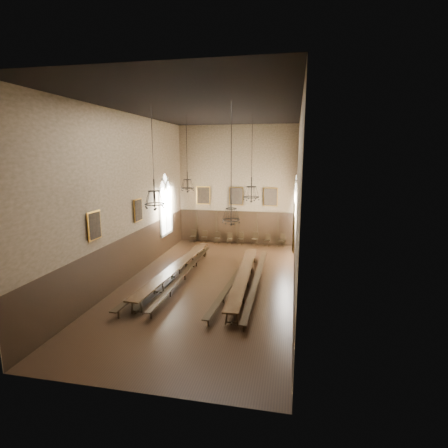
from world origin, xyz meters
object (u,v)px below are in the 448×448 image
(bench_left_inner, at_px, (185,274))
(chair_7, at_px, (282,243))
(chair_2, at_px, (217,240))
(table_right, at_px, (244,280))
(chair_1, at_px, (204,239))
(chair_3, at_px, (230,241))
(chandelier_front_left, at_px, (154,198))
(chair_0, at_px, (193,238))
(chair_6, at_px, (267,242))
(chandelier_back_right, at_px, (251,192))
(chair_5, at_px, (255,241))
(bench_right_outer, at_px, (256,282))
(bench_left_outer, at_px, (166,274))
(chandelier_back_left, at_px, (187,183))
(bench_right_inner, at_px, (235,280))
(table_left, at_px, (176,272))
(chair_4, at_px, (240,241))
(chandelier_front_right, at_px, (231,211))

(bench_left_inner, xyz_separation_m, chair_7, (4.99, 8.30, -0.02))
(bench_left_inner, xyz_separation_m, chair_2, (-0.00, 8.23, -0.02))
(table_right, xyz_separation_m, chair_1, (-4.38, 8.70, -0.09))
(chair_3, height_order, chandelier_front_left, chandelier_front_left)
(chair_0, xyz_separation_m, chair_6, (5.87, -0.04, -0.01))
(table_right, distance_m, chandelier_back_right, 5.13)
(chandelier_back_right, xyz_separation_m, chandelier_front_left, (-4.00, -4.63, 0.11))
(bench_left_inner, relative_size, chair_5, 10.65)
(chair_1, bearing_deg, bench_right_outer, -59.75)
(chair_7, xyz_separation_m, chandelier_back_right, (-1.65, -5.95, 4.42))
(bench_left_outer, distance_m, chair_0, 8.45)
(bench_left_inner, xyz_separation_m, chandelier_back_left, (-0.38, 1.99, 4.90))
(table_right, bearing_deg, bench_left_inner, 173.26)
(table_right, distance_m, chair_6, 8.66)
(chair_0, height_order, chair_7, chair_0)
(bench_right_inner, xyz_separation_m, chandelier_back_left, (-3.22, 2.23, 4.91))
(table_left, xyz_separation_m, chair_7, (5.50, 8.32, -0.11))
(table_right, height_order, chair_2, chair_2)
(chair_0, bearing_deg, chair_1, 6.68)
(chair_1, xyz_separation_m, chair_2, (1.05, -0.08, -0.01))
(bench_right_inner, height_order, chair_6, chair_6)
(chair_2, bearing_deg, bench_left_outer, -90.97)
(chair_5, bearing_deg, chair_3, -162.72)
(bench_left_inner, bearing_deg, chair_6, 64.72)
(chair_4, height_order, chandelier_front_left, chandelier_front_left)
(bench_right_outer, height_order, chandelier_back_right, chandelier_back_right)
(chair_1, relative_size, chair_4, 1.00)
(bench_left_inner, relative_size, bench_right_outer, 1.00)
(chair_4, bearing_deg, chair_7, 13.95)
(bench_right_inner, height_order, chandelier_back_right, chandelier_back_right)
(chandelier_back_left, bearing_deg, chandelier_front_left, -93.86)
(chair_4, relative_size, chair_6, 1.04)
(chandelier_front_right, bearing_deg, chandelier_front_left, 168.81)
(chair_2, xyz_separation_m, chandelier_front_left, (-0.66, -10.51, 4.54))
(bench_left_inner, bearing_deg, chandelier_back_left, 100.71)
(table_right, bearing_deg, chair_4, 99.83)
(bench_left_inner, bearing_deg, bench_right_inner, -4.80)
(bench_right_outer, bearing_deg, chair_6, 90.70)
(chair_4, bearing_deg, chair_1, -167.98)
(bench_left_outer, bearing_deg, table_right, -3.77)
(chandelier_back_left, bearing_deg, bench_right_inner, -34.73)
(bench_left_inner, height_order, chandelier_back_left, chandelier_back_left)
(bench_right_outer, relative_size, chair_5, 10.60)
(chandelier_back_left, bearing_deg, table_right, -32.79)
(bench_right_outer, relative_size, chair_6, 11.47)
(bench_right_inner, xyz_separation_m, chair_6, (1.05, 8.49, -0.02))
(table_right, xyz_separation_m, bench_left_inner, (-3.33, 0.39, -0.07))
(bench_right_inner, xyz_separation_m, bench_right_outer, (1.16, -0.07, 0.00))
(bench_left_outer, relative_size, chandelier_back_left, 2.53)
(chandelier_back_right, bearing_deg, chair_2, 119.61)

